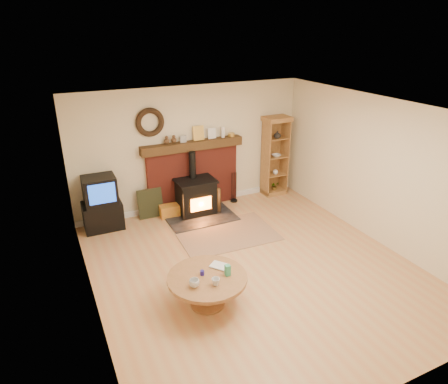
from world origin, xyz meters
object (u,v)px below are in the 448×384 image
tv_unit (102,204)px  wood_stove (196,198)px  coffee_table (207,282)px  curio_cabinet (274,156)px

tv_unit → wood_stove: bearing=-5.8°
wood_stove → coffee_table: size_ratio=1.24×
wood_stove → tv_unit: bearing=174.2°
wood_stove → coffee_table: wood_stove is taller
curio_cabinet → coffee_table: curio_cabinet is taller
tv_unit → coffee_table: (0.92, -3.01, -0.13)m
tv_unit → curio_cabinet: curio_cabinet is taller
curio_cabinet → tv_unit: bearing=-178.8°
wood_stove → tv_unit: (-1.89, 0.19, 0.14)m
curio_cabinet → coffee_table: (-3.02, -3.10, -0.53)m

